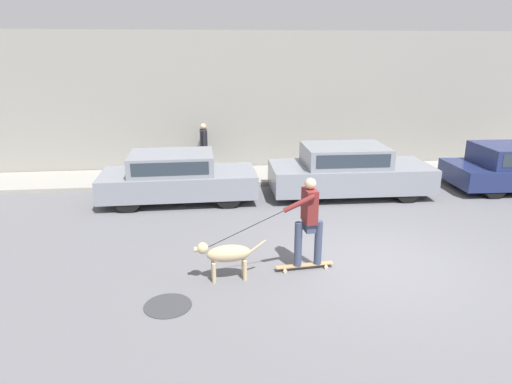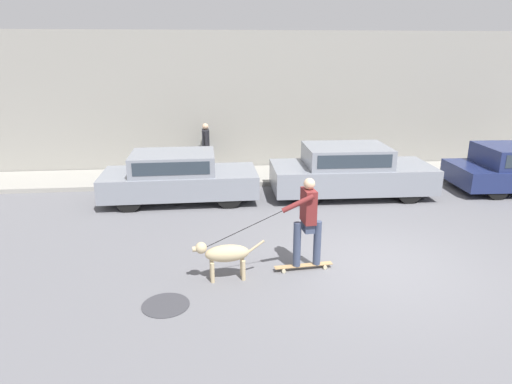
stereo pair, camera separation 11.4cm
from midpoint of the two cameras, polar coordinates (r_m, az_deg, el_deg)
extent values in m
plane|color=slate|center=(8.74, 14.23, -8.70)|extent=(36.00, 36.00, 0.00)
cube|color=gray|center=(15.04, 5.00, 11.20)|extent=(32.00, 0.30, 4.34)
cube|color=gray|center=(14.30, 5.70, 2.27)|extent=(30.00, 1.99, 0.13)
cylinder|color=black|center=(12.66, -4.20, 1.61)|extent=(0.68, 0.21, 0.68)
cylinder|color=black|center=(11.29, -3.79, -0.34)|extent=(0.68, 0.21, 0.68)
cylinder|color=black|center=(12.78, -15.18, 1.18)|extent=(0.68, 0.21, 0.68)
cylinder|color=black|center=(11.42, -16.09, -0.80)|extent=(0.68, 0.21, 0.68)
cube|color=gray|center=(11.93, -9.87, 1.17)|extent=(3.95, 1.72, 0.57)
cube|color=gray|center=(11.80, -10.77, 3.63)|extent=(2.11, 1.53, 0.49)
cube|color=#28333D|center=(11.06, -10.98, 2.83)|extent=(1.84, 0.04, 0.32)
cylinder|color=black|center=(13.65, 15.71, 2.09)|extent=(0.65, 0.21, 0.64)
cylinder|color=black|center=(12.29, 18.17, 0.21)|extent=(0.65, 0.21, 0.64)
cylinder|color=black|center=(12.96, 4.81, 1.89)|extent=(0.65, 0.21, 0.64)
cylinder|color=black|center=(11.52, 6.11, -0.13)|extent=(0.65, 0.21, 0.64)
cube|color=gray|center=(12.49, 11.37, 1.94)|extent=(4.26, 1.87, 0.65)
cube|color=gray|center=(12.30, 10.77, 4.54)|extent=(2.18, 1.64, 0.52)
cube|color=#28333D|center=(11.55, 11.84, 3.78)|extent=(1.89, 0.06, 0.33)
cylinder|color=black|center=(14.84, 24.41, 2.29)|extent=(0.62, 0.22, 0.61)
cylinder|color=black|center=(13.53, 27.47, 0.55)|extent=(0.62, 0.22, 0.61)
cylinder|color=tan|center=(7.80, -5.69, -10.06)|extent=(0.07, 0.07, 0.36)
cylinder|color=tan|center=(7.95, -5.79, -9.53)|extent=(0.07, 0.07, 0.36)
cylinder|color=tan|center=(7.86, -1.81, -9.78)|extent=(0.07, 0.07, 0.36)
cylinder|color=tan|center=(8.00, -1.99, -9.26)|extent=(0.07, 0.07, 0.36)
ellipsoid|color=tan|center=(7.76, -3.86, -7.67)|extent=(0.77, 0.34, 0.29)
sphere|color=tan|center=(7.68, -7.13, -6.98)|extent=(0.20, 0.20, 0.20)
cylinder|color=tan|center=(7.68, -7.79, -7.12)|extent=(0.11, 0.10, 0.09)
cylinder|color=tan|center=(7.79, -0.24, -6.82)|extent=(0.30, 0.06, 0.23)
cylinder|color=beige|center=(8.16, 3.25, -9.84)|extent=(0.07, 0.04, 0.07)
cylinder|color=beige|center=(8.29, 2.98, -9.38)|extent=(0.07, 0.04, 0.07)
cylinder|color=beige|center=(8.37, 8.37, -9.26)|extent=(0.07, 0.04, 0.07)
cylinder|color=beige|center=(8.50, 8.03, -8.83)|extent=(0.07, 0.04, 0.07)
cube|color=#A88456|center=(8.30, 5.70, -9.07)|extent=(1.07, 0.22, 0.02)
cylinder|color=#38425B|center=(8.09, 4.88, -6.53)|extent=(0.14, 0.14, 0.82)
cylinder|color=#38425B|center=(8.20, 7.39, -6.29)|extent=(0.14, 0.14, 0.82)
cube|color=#38425B|center=(8.02, 6.22, -4.28)|extent=(0.19, 0.32, 0.16)
cube|color=maroon|center=(7.89, 6.31, -1.72)|extent=(0.23, 0.40, 0.59)
sphere|color=tan|center=(7.77, 6.40, 1.05)|extent=(0.20, 0.20, 0.20)
cylinder|color=maroon|center=(8.11, 5.79, -1.40)|extent=(0.09, 0.09, 0.56)
cylinder|color=maroon|center=(7.58, 5.00, -1.43)|extent=(0.55, 0.09, 0.31)
cylinder|color=black|center=(7.59, -2.05, -4.81)|extent=(1.37, 0.03, 0.64)
cylinder|color=brown|center=(14.44, -6.72, 4.18)|extent=(0.15, 0.15, 0.75)
cylinder|color=brown|center=(14.27, -6.69, 4.02)|extent=(0.15, 0.15, 0.75)
cube|color=black|center=(14.22, -6.80, 6.65)|extent=(0.23, 0.44, 0.55)
cylinder|color=black|center=(14.48, -6.84, 6.90)|extent=(0.09, 0.09, 0.52)
cylinder|color=black|center=(13.96, -6.76, 6.51)|extent=(0.09, 0.09, 0.52)
sphere|color=tan|center=(14.16, -6.85, 8.13)|extent=(0.19, 0.19, 0.19)
cube|color=#1E569E|center=(14.56, -6.78, 5.31)|extent=(0.11, 0.32, 0.30)
cylinder|color=#38383D|center=(7.34, -11.42, -13.77)|extent=(0.74, 0.74, 0.01)
camera|label=1|loc=(0.06, -90.35, -0.11)|focal=32.00mm
camera|label=2|loc=(0.06, 89.65, 0.11)|focal=32.00mm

